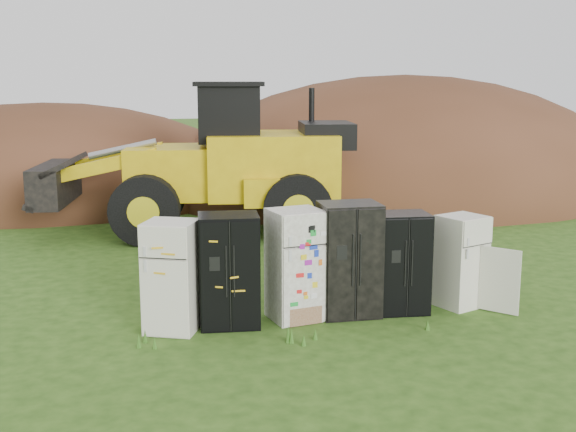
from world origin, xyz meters
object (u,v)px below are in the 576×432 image
Objects in this scene: fridge_black_side at (229,270)px; fridge_sticker at (296,265)px; fridge_black_right at (402,263)px; fridge_dark_mid at (349,259)px; wheel_loader at (192,159)px; fridge_open_door at (461,261)px; fridge_leftmost at (172,276)px.

fridge_sticker is (1.10, 0.05, 0.01)m from fridge_black_side.
fridge_black_side is 2.94m from fridge_black_right.
wheel_loader is at bearing 106.79° from fridge_dark_mid.
fridge_sticker is 1.14× the size of fridge_open_door.
wheel_loader reaches higher than fridge_black_side.
fridge_leftmost reaches higher than fridge_open_door.
fridge_sticker is (2.01, 0.08, 0.04)m from fridge_leftmost.
fridge_leftmost is 0.90m from fridge_black_side.
fridge_leftmost is at bearing -89.62° from wheel_loader.
fridge_black_side is (0.90, 0.03, 0.03)m from fridge_leftmost.
fridge_open_door is 0.20× the size of wheel_loader.
fridge_leftmost is 4.94m from fridge_open_door.
fridge_black_right is 0.21× the size of wheel_loader.
fridge_black_right is at bearing -59.95° from wheel_loader.
fridge_sticker is at bearing -177.00° from fridge_dark_mid.
fridge_black_right is (0.92, -0.06, -0.10)m from fridge_dark_mid.
fridge_sticker is 2.93m from fridge_open_door.
fridge_leftmost is at bearing -171.51° from fridge_black_side.
fridge_black_right is at bearing 160.89° from fridge_open_door.
fridge_dark_mid is at bearing 25.40° from fridge_leftmost.
fridge_leftmost is 3.84m from fridge_black_right.
fridge_black_side is 0.99× the size of fridge_sticker.
fridge_black_side is at bearing 172.41° from fridge_sticker.
fridge_black_right is at bearing 24.16° from fridge_leftmost.
fridge_dark_mid reaches higher than fridge_black_right.
fridge_black_side reaches higher than fridge_leftmost.
fridge_leftmost is 0.96× the size of fridge_sticker.
fridge_open_door is (4.03, 0.01, -0.10)m from fridge_black_side.
fridge_leftmost is 0.97× the size of fridge_black_side.
fridge_leftmost is at bearing -173.17° from fridge_black_right.
fridge_black_side is 1.06× the size of fridge_black_right.
fridge_black_side is 2.02m from fridge_dark_mid.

